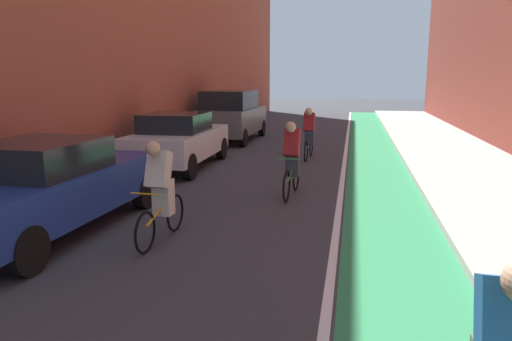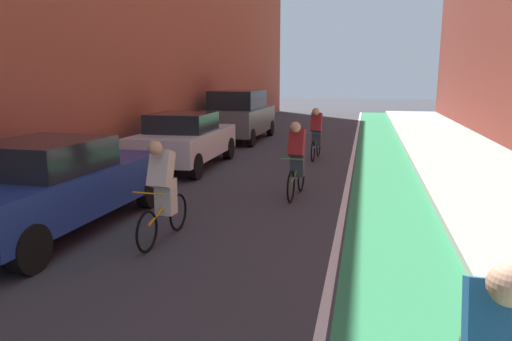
{
  "view_description": "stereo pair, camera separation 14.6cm",
  "coord_description": "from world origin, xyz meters",
  "px_view_note": "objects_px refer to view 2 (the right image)",
  "views": [
    {
      "loc": [
        2.16,
        3.34,
        2.5
      ],
      "look_at": [
        0.98,
        9.12,
        1.35
      ],
      "focal_mm": 33.69,
      "sensor_mm": 36.0,
      "label": 1
    },
    {
      "loc": [
        2.3,
        3.37,
        2.5
      ],
      "look_at": [
        0.98,
        9.12,
        1.35
      ],
      "focal_mm": 33.69,
      "sensor_mm": 36.0,
      "label": 2
    }
  ],
  "objects_px": {
    "parked_sedan_blue": "(54,184)",
    "parked_suv_gray": "(239,115)",
    "cyclist_mid": "(163,187)",
    "parked_sedan_white": "(185,140)",
    "cyclist_trailing": "(297,159)",
    "cyclist_far": "(316,133)"
  },
  "relations": [
    {
      "from": "parked_sedan_white",
      "to": "cyclist_mid",
      "type": "bearing_deg",
      "value": -71.89
    },
    {
      "from": "parked_suv_gray",
      "to": "parked_sedan_blue",
      "type": "bearing_deg",
      "value": -90.0
    },
    {
      "from": "cyclist_trailing",
      "to": "cyclist_far",
      "type": "relative_size",
      "value": 1.03
    },
    {
      "from": "parked_suv_gray",
      "to": "cyclist_trailing",
      "type": "bearing_deg",
      "value": -67.74
    },
    {
      "from": "parked_suv_gray",
      "to": "cyclist_trailing",
      "type": "height_order",
      "value": "parked_suv_gray"
    },
    {
      "from": "parked_sedan_blue",
      "to": "parked_suv_gray",
      "type": "distance_m",
      "value": 11.8
    },
    {
      "from": "parked_sedan_white",
      "to": "cyclist_trailing",
      "type": "height_order",
      "value": "cyclist_trailing"
    },
    {
      "from": "parked_sedan_blue",
      "to": "parked_sedan_white",
      "type": "distance_m",
      "value": 5.83
    },
    {
      "from": "parked_suv_gray",
      "to": "cyclist_mid",
      "type": "xyz_separation_m",
      "value": [
        1.92,
        -11.84,
        -0.17
      ]
    },
    {
      "from": "parked_sedan_blue",
      "to": "parked_sedan_white",
      "type": "height_order",
      "value": "same"
    },
    {
      "from": "parked_sedan_white",
      "to": "cyclist_trailing",
      "type": "xyz_separation_m",
      "value": [
        3.52,
        -2.64,
        0.02
      ]
    },
    {
      "from": "parked_sedan_white",
      "to": "parked_sedan_blue",
      "type": "bearing_deg",
      "value": -90.02
    },
    {
      "from": "cyclist_mid",
      "to": "cyclist_trailing",
      "type": "bearing_deg",
      "value": 63.66
    },
    {
      "from": "parked_sedan_white",
      "to": "cyclist_mid",
      "type": "xyz_separation_m",
      "value": [
        1.92,
        -5.87,
        0.06
      ]
    },
    {
      "from": "parked_suv_gray",
      "to": "cyclist_trailing",
      "type": "distance_m",
      "value": 9.3
    },
    {
      "from": "cyclist_mid",
      "to": "cyclist_far",
      "type": "bearing_deg",
      "value": 79.33
    },
    {
      "from": "cyclist_mid",
      "to": "parked_sedan_white",
      "type": "bearing_deg",
      "value": 108.11
    },
    {
      "from": "parked_sedan_white",
      "to": "cyclist_trailing",
      "type": "relative_size",
      "value": 2.49
    },
    {
      "from": "cyclist_mid",
      "to": "cyclist_trailing",
      "type": "relative_size",
      "value": 0.98
    },
    {
      "from": "cyclist_trailing",
      "to": "parked_sedan_blue",
      "type": "bearing_deg",
      "value": -137.85
    },
    {
      "from": "parked_sedan_blue",
      "to": "parked_suv_gray",
      "type": "bearing_deg",
      "value": 90.0
    },
    {
      "from": "cyclist_trailing",
      "to": "cyclist_far",
      "type": "xyz_separation_m",
      "value": [
        -0.08,
        4.83,
        -0.0
      ]
    }
  ]
}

